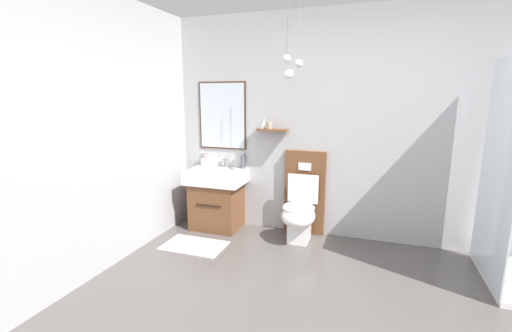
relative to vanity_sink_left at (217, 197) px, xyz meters
name	(u,v)px	position (x,y,z in m)	size (l,w,h in m)	color
wall_back	(360,127)	(1.65, 0.27, 0.89)	(4.64, 0.64, 2.56)	#A8A8AA
wall_left	(48,141)	(-0.60, -1.74, 0.89)	(0.12, 4.15, 2.56)	#A8A8AA
bath_mat	(194,246)	(0.00, -0.60, -0.39)	(0.68, 0.44, 0.01)	#9E9993
vanity_sink_left	(217,197)	(0.00, 0.00, 0.00)	(0.69, 0.51, 0.74)	brown
tap_on_left_sink	(223,161)	(0.00, 0.19, 0.42)	(0.03, 0.13, 0.11)	silver
toilet	(301,207)	(1.06, 0.01, -0.02)	(0.48, 0.62, 1.00)	brown
toothbrush_cup	(203,161)	(-0.27, 0.17, 0.40)	(0.07, 0.07, 0.20)	silver
soap_dispenser	(243,162)	(0.28, 0.18, 0.43)	(0.06, 0.06, 0.20)	#4C4C51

